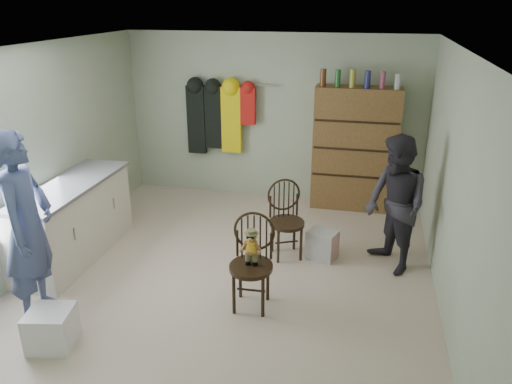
% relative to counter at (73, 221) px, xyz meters
% --- Properties ---
extents(ground_plane, '(5.00, 5.00, 0.00)m').
position_rel_counter_xyz_m(ground_plane, '(1.95, 0.00, -0.47)').
color(ground_plane, beige).
rests_on(ground_plane, ground).
extents(room_walls, '(5.00, 5.00, 5.00)m').
position_rel_counter_xyz_m(room_walls, '(1.95, 0.53, 1.11)').
color(room_walls, '#AFBD9E').
rests_on(room_walls, ground).
extents(counter, '(0.64, 1.86, 0.94)m').
position_rel_counter_xyz_m(counter, '(0.00, 0.00, 0.00)').
color(counter, silver).
rests_on(counter, ground).
extents(plastic_tub, '(0.45, 0.43, 0.36)m').
position_rel_counter_xyz_m(plastic_tub, '(0.71, -1.58, -0.29)').
color(plastic_tub, white).
rests_on(plastic_tub, ground).
extents(chair_front, '(0.45, 0.45, 0.98)m').
position_rel_counter_xyz_m(chair_front, '(2.32, -0.54, 0.09)').
color(chair_front, black).
rests_on(chair_front, ground).
extents(chair_far, '(0.56, 0.56, 0.95)m').
position_rel_counter_xyz_m(chair_far, '(2.48, 0.61, 0.04)').
color(chair_far, black).
rests_on(chair_far, ground).
extents(striped_bag, '(0.40, 0.35, 0.35)m').
position_rel_counter_xyz_m(striped_bag, '(2.93, 0.60, -0.30)').
color(striped_bag, '#E58072').
rests_on(striped_bag, ground).
extents(person_left, '(0.60, 0.78, 1.89)m').
position_rel_counter_xyz_m(person_left, '(0.32, -1.17, 0.48)').
color(person_left, '#495686').
rests_on(person_left, ground).
extents(person_right, '(0.91, 0.97, 1.58)m').
position_rel_counter_xyz_m(person_right, '(3.72, 0.54, 0.32)').
color(person_right, '#2D2B33').
rests_on(person_right, ground).
extents(dresser, '(1.20, 0.39, 2.05)m').
position_rel_counter_xyz_m(dresser, '(3.20, 2.30, 0.44)').
color(dresser, brown).
rests_on(dresser, ground).
extents(coat_rack, '(1.42, 0.12, 1.09)m').
position_rel_counter_xyz_m(coat_rack, '(1.12, 2.38, 0.78)').
color(coat_rack, '#99999E').
rests_on(coat_rack, ground).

